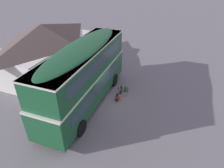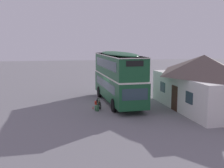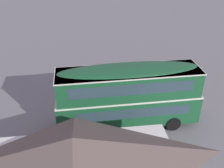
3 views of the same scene
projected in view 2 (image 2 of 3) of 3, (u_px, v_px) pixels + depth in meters
ground_plane at (107, 105)px, 25.82m from camera, size 120.00×120.00×0.00m
double_decker_bus at (118, 75)px, 26.25m from camera, size 10.41×2.96×4.79m
touring_bicycle at (98, 104)px, 24.62m from camera, size 1.78×0.54×0.98m
backpack_on_ground at (97, 108)px, 23.52m from camera, size 0.37×0.35×0.51m
water_bottle_red_squeeze at (93, 108)px, 24.22m from camera, size 0.07×0.07×0.23m
pub_building at (203, 81)px, 23.97m from camera, size 10.75×5.77×4.63m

